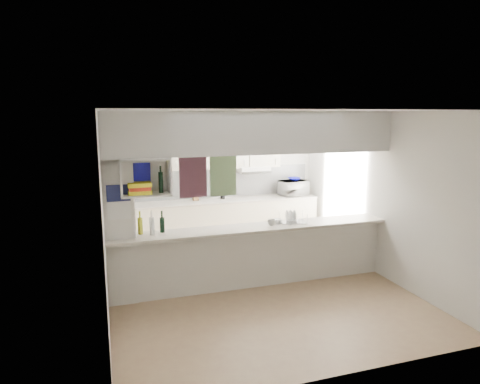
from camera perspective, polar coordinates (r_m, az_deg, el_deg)
name	(u,v)px	position (r m, az deg, el deg)	size (l,w,h in m)	color
floor	(253,285)	(6.63, 1.79, -12.35)	(4.80, 4.80, 0.00)	#9D785B
ceiling	(254,111)	(6.12, 1.92, 10.74)	(4.80, 4.80, 0.00)	white
wall_back	(213,178)	(8.51, -3.61, 1.83)	(4.20, 4.20, 0.00)	silver
wall_left	(103,211)	(5.89, -17.78, -2.48)	(4.80, 4.80, 0.00)	silver
wall_right	(377,193)	(7.22, 17.75, -0.18)	(4.80, 4.80, 0.00)	silver
servery_partition	(243,178)	(6.13, 0.34, 1.92)	(4.20, 0.50, 2.60)	silver
cubby_shelf	(144,179)	(5.78, -12.71, 1.66)	(0.65, 0.35, 0.50)	white
kitchen_run	(225,204)	(8.38, -2.07, -1.58)	(3.60, 0.63, 2.24)	beige
microwave	(294,188)	(8.80, 7.15, 0.55)	(0.54, 0.37, 0.30)	white
bowl	(294,179)	(8.80, 7.23, 1.73)	(0.25, 0.25, 0.06)	#0B0B80
dish_rack	(293,217)	(6.60, 7.09, -3.37)	(0.42, 0.34, 0.20)	silver
cup	(272,222)	(6.34, 4.25, -4.07)	(0.12, 0.12, 0.10)	white
wine_bottles	(146,226)	(6.04, -12.40, -4.43)	(0.52, 0.15, 0.34)	black
plastic_tubs	(283,222)	(6.53, 5.78, -3.95)	(0.49, 0.22, 0.07)	silver
utensil_jar	(223,196)	(8.35, -2.31, -0.52)	(0.09, 0.09, 0.13)	black
knife_block	(196,195)	(8.25, -5.95, -0.40)	(0.11, 0.08, 0.21)	brown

